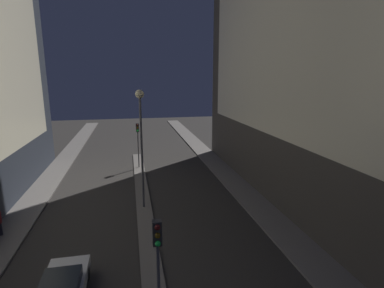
% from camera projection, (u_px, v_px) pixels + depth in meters
% --- Properties ---
extents(median_strip, '(1.11, 30.74, 0.13)m').
position_uv_depth(median_strip, '(144.00, 205.00, 22.99)').
color(median_strip, '#66605B').
rests_on(median_strip, ground).
extents(traffic_light_near, '(0.32, 0.42, 4.78)m').
position_uv_depth(traffic_light_near, '(158.00, 255.00, 10.40)').
color(traffic_light_near, '#4C4C51').
rests_on(traffic_light_near, median_strip).
extents(traffic_light_mid, '(0.32, 0.42, 4.78)m').
position_uv_depth(traffic_light_mid, '(138.00, 135.00, 31.53)').
color(traffic_light_mid, '#4C4C51').
rests_on(traffic_light_mid, median_strip).
extents(street_lamp, '(0.61, 0.61, 8.68)m').
position_uv_depth(street_lamp, '(141.00, 124.00, 21.10)').
color(street_lamp, '#4C4C51').
rests_on(street_lamp, median_strip).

